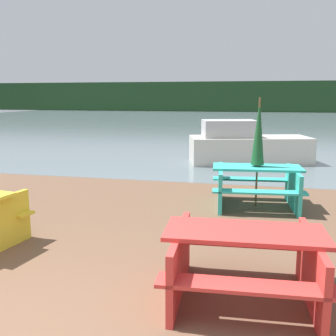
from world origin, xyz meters
The scene contains 6 objects.
water centered at (0.00, 31.86, 0.00)m, with size 60.00×50.00×0.00m.
far_treeline centered at (0.00, 51.86, 2.00)m, with size 80.00×1.60×4.00m.
picnic_table_red centered at (2.03, 1.48, 0.45)m, with size 1.71×1.48×0.75m.
picnic_table_teal centered at (2.13, 5.08, 0.46)m, with size 1.78×1.53×0.78m.
umbrella_darkgreen centered at (2.13, 5.08, 1.43)m, with size 0.24×0.24×2.07m.
boat centered at (1.78, 10.16, 0.52)m, with size 3.95×2.39×1.35m.
Camera 1 is at (2.11, -2.41, 2.09)m, focal length 42.00 mm.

